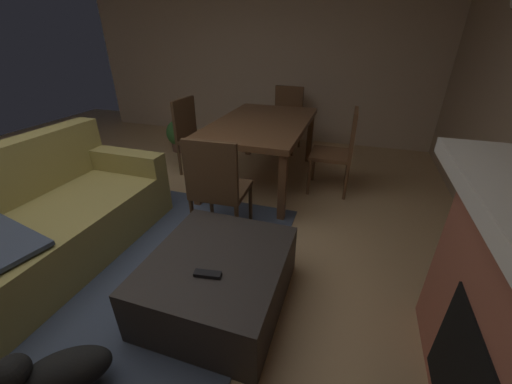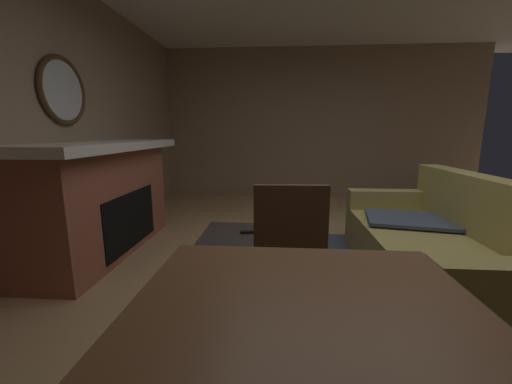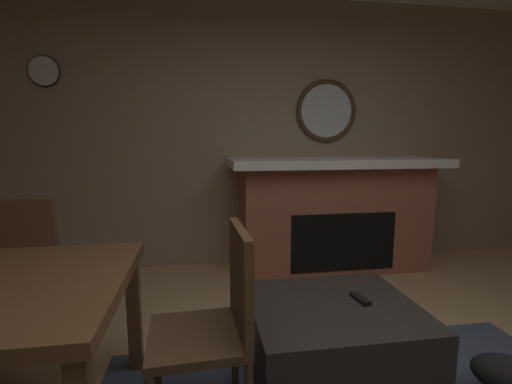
{
  "view_description": "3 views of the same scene",
  "coord_description": "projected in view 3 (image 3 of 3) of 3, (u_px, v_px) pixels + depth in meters",
  "views": [
    {
      "loc": [
        -1.38,
        -1.57,
        1.63
      ],
      "look_at": [
        0.62,
        -0.91,
        0.52
      ],
      "focal_mm": 21.16,
      "sensor_mm": 36.0,
      "label": 1
    },
    {
      "loc": [
        2.3,
        -0.65,
        1.23
      ],
      "look_at": [
        -0.03,
        -0.82,
        0.78
      ],
      "focal_mm": 21.77,
      "sensor_mm": 36.0,
      "label": 2
    },
    {
      "loc": [
        0.71,
        0.98,
        1.33
      ],
      "look_at": [
        0.37,
        -1.17,
        1.0
      ],
      "focal_mm": 25.13,
      "sensor_mm": 36.0,
      "label": 3
    }
  ],
  "objects": [
    {
      "name": "wall_back_fireplace_side",
      "position": [
        266.0,
        135.0,
        3.79
      ],
      "size": [
        7.81,
        0.12,
        2.73
      ],
      "primitive_type": "cube",
      "color": "#9E846B",
      "rests_on": "ground"
    },
    {
      "name": "fireplace",
      "position": [
        333.0,
        213.0,
        3.64
      ],
      "size": [
        2.11,
        0.76,
        1.13
      ],
      "color": "#9E5642",
      "rests_on": "ground"
    },
    {
      "name": "round_wall_mirror",
      "position": [
        326.0,
        111.0,
        3.77
      ],
      "size": [
        0.65,
        0.05,
        0.65
      ],
      "color": "#4C331E"
    },
    {
      "name": "ottoman_coffee_table",
      "position": [
        333.0,
        335.0,
        2.09
      ],
      "size": [
        0.95,
        0.84,
        0.38
      ],
      "primitive_type": "cube",
      "color": "#2D2826",
      "rests_on": "ground"
    },
    {
      "name": "tv_remote",
      "position": [
        360.0,
        299.0,
        2.11
      ],
      "size": [
        0.07,
        0.17,
        0.02
      ],
      "primitive_type": "cube",
      "rotation": [
        0.0,
        0.0,
        0.16
      ],
      "color": "black",
      "rests_on": "ottoman_coffee_table"
    },
    {
      "name": "dining_chair_west",
      "position": [
        218.0,
        315.0,
        1.64
      ],
      "size": [
        0.46,
        0.46,
        0.93
      ],
      "color": "#513823",
      "rests_on": "ground"
    },
    {
      "name": "dining_chair_south",
      "position": [
        16.0,
        263.0,
        2.32
      ],
      "size": [
        0.45,
        0.45,
        0.93
      ],
      "color": "brown",
      "rests_on": "ground"
    },
    {
      "name": "wall_clock",
      "position": [
        44.0,
        71.0,
        3.29
      ],
      "size": [
        0.29,
        0.03,
        0.29
      ],
      "color": "silver"
    }
  ]
}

